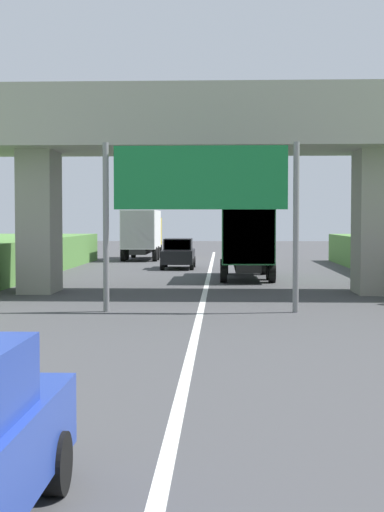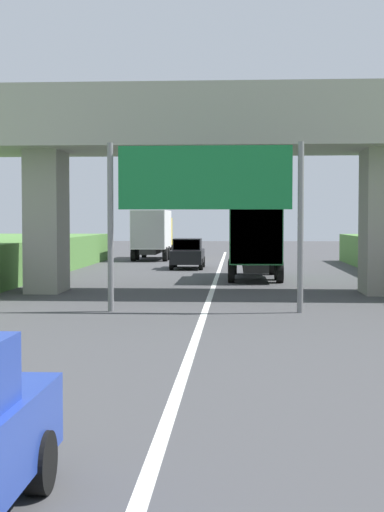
{
  "view_description": "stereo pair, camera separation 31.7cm",
  "coord_description": "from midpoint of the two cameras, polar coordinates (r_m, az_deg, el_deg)",
  "views": [
    {
      "loc": [
        0.63,
        -0.64,
        2.76
      ],
      "look_at": [
        0.0,
        15.5,
        2.0
      ],
      "focal_mm": 53.3,
      "sensor_mm": 36.0,
      "label": 1
    },
    {
      "loc": [
        0.94,
        -0.63,
        2.76
      ],
      "look_at": [
        0.0,
        15.5,
        2.0
      ],
      "focal_mm": 53.3,
      "sensor_mm": 36.0,
      "label": 2
    }
  ],
  "objects": [
    {
      "name": "truck_green",
      "position": [
        35.88,
        4.96,
        1.37
      ],
      "size": [
        2.44,
        7.3,
        3.44
      ],
      "color": "black",
      "rests_on": "ground"
    },
    {
      "name": "car_black",
      "position": [
        43.31,
        -0.12,
        0.18
      ],
      "size": [
        1.86,
        4.1,
        1.72
      ],
      "color": "black",
      "rests_on": "ground"
    },
    {
      "name": "truck_yellow",
      "position": [
        53.36,
        -2.78,
        1.81
      ],
      "size": [
        2.44,
        7.3,
        3.44
      ],
      "color": "black",
      "rests_on": "ground"
    },
    {
      "name": "construction_barrel_4",
      "position": [
        30.95,
        14.44,
        -1.65
      ],
      "size": [
        0.57,
        0.57,
        0.9
      ],
      "color": "orange",
      "rests_on": "ground"
    },
    {
      "name": "overpass_bridge",
      "position": [
        28.97,
        1.8,
        8.52
      ],
      "size": [
        40.0,
        4.8,
        7.59
      ],
      "color": "#9E998E",
      "rests_on": "ground"
    },
    {
      "name": "overhead_highway_sign",
      "position": [
        22.76,
        1.37,
        5.13
      ],
      "size": [
        5.88,
        0.18,
        5.09
      ],
      "color": "slate",
      "rests_on": "ground"
    },
    {
      "name": "lane_centre_stripe",
      "position": [
        23.35,
        1.4,
        -4.08
      ],
      "size": [
        0.2,
        85.09,
        0.01
      ],
      "primitive_type": "cube",
      "color": "white",
      "rests_on": "ground"
    }
  ]
}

